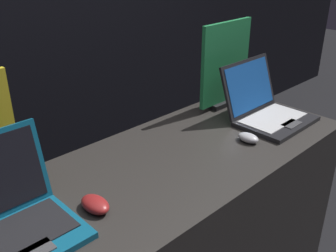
# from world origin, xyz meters

# --- Properties ---
(display_counter) EXTENTS (1.64, 0.65, 0.86)m
(display_counter) POSITION_xyz_m (0.00, 0.32, 0.43)
(display_counter) COLOR #282623
(display_counter) RESTS_ON ground_plane
(laptop_front) EXTENTS (0.32, 0.32, 0.27)m
(laptop_front) POSITION_xyz_m (-0.61, 0.35, 0.93)
(laptop_front) COLOR #0F5170
(laptop_front) RESTS_ON display_counter
(mouse_front) EXTENTS (0.07, 0.11, 0.04)m
(mouse_front) POSITION_xyz_m (-0.38, 0.27, 0.88)
(mouse_front) COLOR maroon
(mouse_front) RESTS_ON display_counter
(laptop_back) EXTENTS (0.36, 0.34, 0.26)m
(laptop_back) POSITION_xyz_m (0.59, 0.29, 0.92)
(laptop_back) COLOR black
(laptop_back) RESTS_ON display_counter
(mouse_back) EXTENTS (0.06, 0.09, 0.04)m
(mouse_back) POSITION_xyz_m (0.35, 0.21, 0.88)
(mouse_back) COLOR #B2B2B7
(mouse_back) RESTS_ON display_counter
(promo_stand_back) EXTENTS (0.34, 0.07, 0.42)m
(promo_stand_back) POSITION_xyz_m (0.59, 0.54, 1.07)
(promo_stand_back) COLOR black
(promo_stand_back) RESTS_ON display_counter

